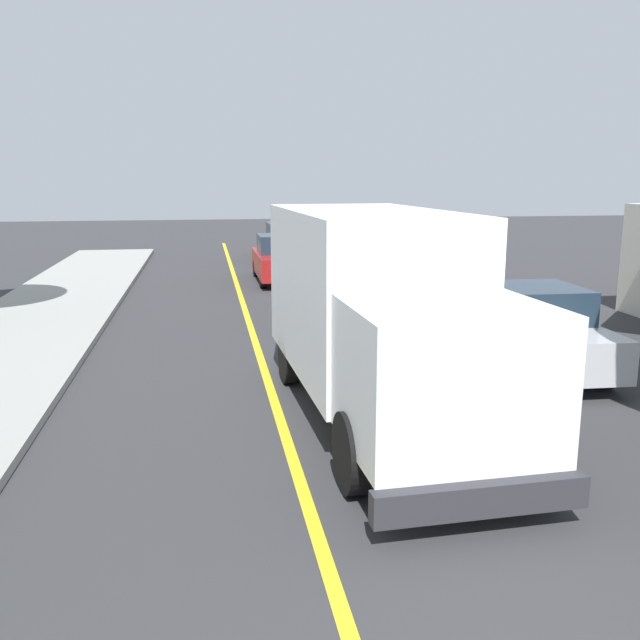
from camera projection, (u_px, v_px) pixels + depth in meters
name	position (u px, v px, depth m)	size (l,w,h in m)	color
centre_line_yellow	(273.00, 399.00, 11.61)	(0.16, 56.00, 0.01)	gold
box_truck	(377.00, 306.00, 10.50)	(2.70, 7.27, 3.20)	white
parked_car_near	(343.00, 289.00, 18.12)	(1.92, 4.45, 1.67)	silver
parked_car_mid	(281.00, 260.00, 24.46)	(1.82, 4.41, 1.67)	maroon
parked_car_far	(286.00, 242.00, 30.92)	(1.82, 4.41, 1.67)	black
parked_van_across	(532.00, 330.00, 13.28)	(1.99, 4.47, 1.67)	#B7B7BC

